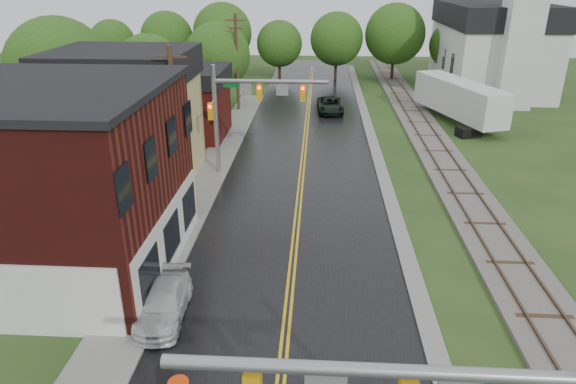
# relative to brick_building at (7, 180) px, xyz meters

# --- Properties ---
(main_road) EXTENTS (10.00, 90.00, 0.02)m
(main_road) POSITION_rel_brick_building_xyz_m (12.48, 15.00, -4.15)
(main_road) COLOR black
(main_road) RESTS_ON ground
(curb_right) EXTENTS (0.80, 70.00, 0.12)m
(curb_right) POSITION_rel_brick_building_xyz_m (17.88, 20.00, -4.15)
(curb_right) COLOR gray
(curb_right) RESTS_ON ground
(sidewalk_left) EXTENTS (2.40, 50.00, 0.12)m
(sidewalk_left) POSITION_rel_brick_building_xyz_m (6.28, 10.00, -4.15)
(sidewalk_left) COLOR gray
(sidewalk_left) RESTS_ON ground
(brick_building) EXTENTS (14.30, 10.30, 8.30)m
(brick_building) POSITION_rel_brick_building_xyz_m (0.00, 0.00, 0.00)
(brick_building) COLOR #4B1410
(brick_building) RESTS_ON ground
(yellow_house) EXTENTS (8.00, 7.00, 6.40)m
(yellow_house) POSITION_rel_brick_building_xyz_m (1.48, 11.00, -0.95)
(yellow_house) COLOR tan
(yellow_house) RESTS_ON ground
(darkred_building) EXTENTS (7.00, 6.00, 4.40)m
(darkred_building) POSITION_rel_brick_building_xyz_m (2.48, 20.00, -1.95)
(darkred_building) COLOR #3F0F0C
(darkred_building) RESTS_ON ground
(church) EXTENTS (10.40, 18.40, 20.00)m
(church) POSITION_rel_brick_building_xyz_m (32.48, 38.74, 1.68)
(church) COLOR silver
(church) RESTS_ON ground
(railroad) EXTENTS (3.20, 80.00, 0.30)m
(railroad) POSITION_rel_brick_building_xyz_m (22.48, 20.00, -4.05)
(railroad) COLOR #59544C
(railroad) RESTS_ON ground
(traffic_signal_far) EXTENTS (7.34, 0.43, 7.20)m
(traffic_signal_far) POSITION_rel_brick_building_xyz_m (9.01, 12.00, 0.82)
(traffic_signal_far) COLOR gray
(traffic_signal_far) RESTS_ON ground
(utility_pole_b) EXTENTS (1.80, 0.28, 9.00)m
(utility_pole_b) POSITION_rel_brick_building_xyz_m (5.68, 7.00, 0.57)
(utility_pole_b) COLOR #382616
(utility_pole_b) RESTS_ON ground
(utility_pole_c) EXTENTS (1.80, 0.28, 9.00)m
(utility_pole_c) POSITION_rel_brick_building_xyz_m (5.68, 29.00, 0.57)
(utility_pole_c) COLOR #382616
(utility_pole_c) RESTS_ON ground
(tree_left_b) EXTENTS (7.60, 7.60, 9.69)m
(tree_left_b) POSITION_rel_brick_building_xyz_m (-5.36, 16.90, 1.57)
(tree_left_b) COLOR black
(tree_left_b) RESTS_ON ground
(tree_left_c) EXTENTS (6.00, 6.00, 7.65)m
(tree_left_c) POSITION_rel_brick_building_xyz_m (-1.36, 24.90, 0.36)
(tree_left_c) COLOR black
(tree_left_c) RESTS_ON ground
(tree_left_e) EXTENTS (6.40, 6.40, 8.16)m
(tree_left_e) POSITION_rel_brick_building_xyz_m (3.64, 30.90, 0.66)
(tree_left_e) COLOR black
(tree_left_e) RESTS_ON ground
(suv_dark) EXTENTS (2.62, 5.19, 1.41)m
(suv_dark) POSITION_rel_brick_building_xyz_m (14.60, 28.73, -3.45)
(suv_dark) COLOR black
(suv_dark) RESTS_ON ground
(pickup_white) EXTENTS (1.91, 4.27, 1.21)m
(pickup_white) POSITION_rel_brick_building_xyz_m (7.68, -3.65, -3.54)
(pickup_white) COLOR silver
(pickup_white) RESTS_ON ground
(semi_trailer) EXTENTS (5.98, 11.70, 3.68)m
(semi_trailer) POSITION_rel_brick_building_xyz_m (25.86, 25.69, -1.95)
(semi_trailer) COLOR black
(semi_trailer) RESTS_ON ground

